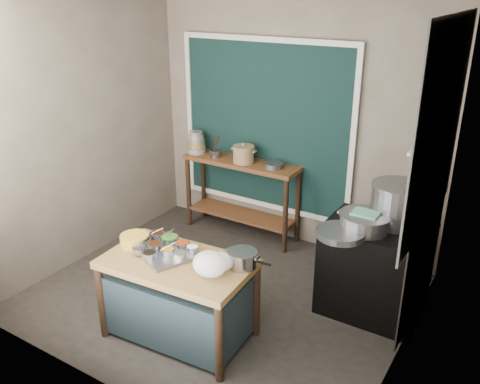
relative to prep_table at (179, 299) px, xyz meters
The scene contains 30 objects.
floor 0.81m from the prep_table, 94.03° to the left, with size 3.50×3.00×0.02m, color #292520.
back_wall 2.45m from the prep_table, 91.29° to the left, with size 3.50×0.02×2.80m, color #75685A.
left_wall 2.20m from the prep_table, 158.59° to the left, with size 0.02×3.00×2.80m, color #75685A.
right_wall 2.12m from the prep_table, 22.54° to the left, with size 0.02×3.00×2.80m, color #75685A.
curtain_panel 2.42m from the prep_table, 100.40° to the left, with size 2.10×0.02×1.90m, color black.
curtain_frame 2.41m from the prep_table, 100.45° to the left, with size 2.22×0.03×2.02m, color beige, non-canonical shape.
tile_panel 2.57m from the prep_table, 36.78° to the left, with size 0.02×1.70×1.70m, color #B2B2AA.
soot_patch 2.19m from the prep_table, 38.82° to the left, with size 0.01×1.30×1.30m, color black.
wall_shelf 2.54m from the prep_table, 44.63° to the left, with size 0.22×0.70×0.03m, color beige.
prep_table is the anchor object (origin of this frame).
back_counter 2.08m from the prep_table, 106.78° to the left, with size 1.45×0.40×0.95m, color brown.
stove_block 1.81m from the prep_table, 44.10° to the left, with size 0.90×0.68×0.85m, color black.
stove_top 1.88m from the prep_table, 44.10° to the left, with size 0.92×0.69×0.03m, color black.
condiment_tray 0.44m from the prep_table, 162.88° to the left, with size 0.57×0.41×0.03m, color gray.
condiment_bowls 0.48m from the prep_table, 161.16° to the left, with size 0.57×0.43×0.06m.
yellow_basin 0.65m from the prep_table, behind, with size 0.25×0.25×0.10m, color #B87C2C.
saucepan 0.71m from the prep_table, 22.71° to the left, with size 0.25×0.25×0.14m, color gray, non-canonical shape.
plastic_bag_a 0.61m from the prep_table, ahead, with size 0.28×0.24×0.21m, color white.
plastic_bag_b 0.60m from the prep_table, 11.38° to the left, with size 0.20×0.17×0.15m, color white.
bowl_stack 2.42m from the prep_table, 122.24° to the left, with size 0.24×0.24×0.27m.
utensil_cup 2.24m from the prep_table, 115.72° to the left, with size 0.14×0.14×0.08m, color gray.
ceramic_crock 2.13m from the prep_table, 105.61° to the left, with size 0.27×0.27×0.18m, color olive, non-canonical shape.
wide_bowl 2.07m from the prep_table, 94.69° to the left, with size 0.22×0.22×0.06m, color gray.
stock_pot 2.09m from the prep_table, 45.01° to the left, with size 0.49×0.49×0.38m, color gray, non-canonical shape.
pot_lid 2.11m from the prep_table, 38.21° to the left, with size 0.48×0.48×0.02m, color gray.
steamer 1.75m from the prep_table, 43.14° to the left, with size 0.46×0.46×0.15m, color gray, non-canonical shape.
green_cloth 1.78m from the prep_table, 43.14° to the left, with size 0.23×0.18×0.02m, color #5FAE95.
shallow_pan 1.50m from the prep_table, 39.94° to the left, with size 0.42×0.42×0.06m, color gray.
shelf_bowl_stack 2.51m from the prep_table, 42.75° to the left, with size 0.14×0.14×0.11m.
shelf_bowl_green 2.72m from the prep_table, 48.99° to the left, with size 0.14×0.14×0.05m, color gray.
Camera 1 is at (2.45, -3.56, 2.89)m, focal length 38.00 mm.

